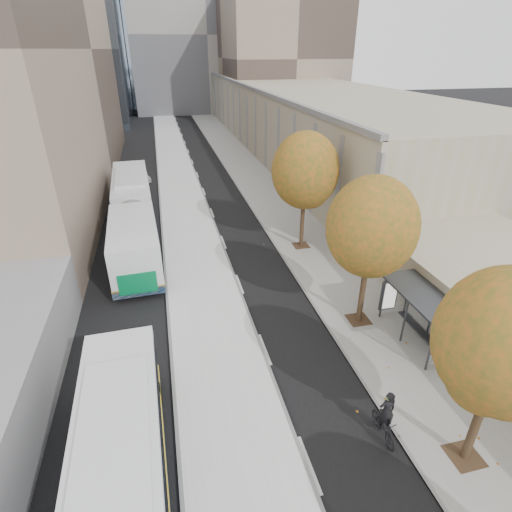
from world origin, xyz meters
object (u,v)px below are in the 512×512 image
object	(u,v)px
bus_shelter	(426,302)
bus_far	(133,212)
distant_car	(140,175)
cyclist	(385,421)

from	to	relation	value
bus_shelter	bus_far	distance (m)	21.03
bus_shelter	distant_car	size ratio (longest dim) A/B	1.21
distant_car	bus_shelter	bearing A→B (deg)	-85.07
bus_far	distant_car	distance (m)	14.19
bus_far	distant_car	size ratio (longest dim) A/B	5.34
bus_far	cyclist	size ratio (longest dim) A/B	9.13
cyclist	bus_shelter	bearing A→B (deg)	47.72
bus_shelter	cyclist	world-z (taller)	bus_shelter
bus_shelter	distant_car	world-z (taller)	bus_shelter
cyclist	distant_car	xyz separation A→B (m)	(-9.08, 34.73, -0.17)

